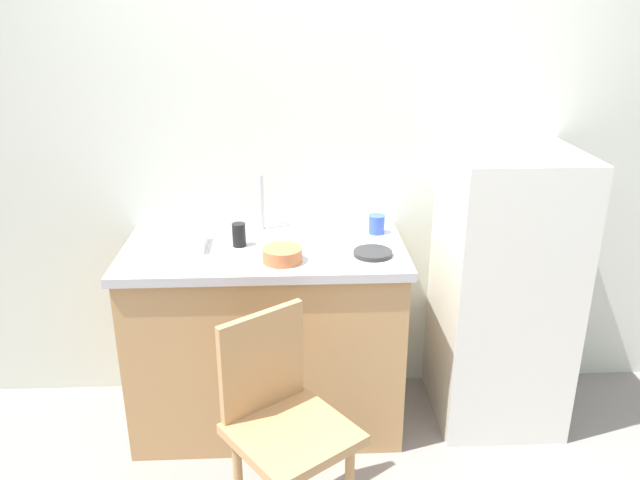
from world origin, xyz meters
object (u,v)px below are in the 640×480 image
object	(u,v)px
refrigerator	(502,290)
terracotta_bowl	(282,255)
cup_blue	(377,224)
chair	(282,420)
hotplate	(373,253)
dish_tray	(175,242)
cup_black	(239,235)

from	to	relation	value
refrigerator	terracotta_bowl	bearing A→B (deg)	-170.26
cup_blue	chair	bearing A→B (deg)	-117.74
refrigerator	cup_blue	size ratio (longest dim) A/B	15.01
hotplate	cup_blue	bearing A→B (deg)	79.24
terracotta_bowl	cup_blue	xyz separation A→B (m)	(0.45, 0.33, 0.01)
refrigerator	cup_blue	world-z (taller)	refrigerator
hotplate	cup_blue	world-z (taller)	cup_blue
terracotta_bowl	cup_blue	world-z (taller)	cup_blue
dish_tray	cup_black	world-z (taller)	cup_black
dish_tray	hotplate	bearing A→B (deg)	-8.95
chair	hotplate	world-z (taller)	hotplate
terracotta_bowl	dish_tray	bearing A→B (deg)	158.75
dish_tray	cup_black	bearing A→B (deg)	0.66
refrigerator	chair	size ratio (longest dim) A/B	1.50
refrigerator	cup_blue	bearing A→B (deg)	165.87
hotplate	cup_black	xyz separation A→B (m)	(-0.59, 0.14, 0.04)
refrigerator	cup_black	bearing A→B (deg)	179.36
refrigerator	hotplate	size ratio (longest dim) A/B	7.85
chair	dish_tray	size ratio (longest dim) A/B	3.18
dish_tray	cup_blue	xyz separation A→B (m)	(0.93, 0.14, 0.02)
dish_tray	cup_blue	world-z (taller)	cup_blue
cup_blue	dish_tray	bearing A→B (deg)	-171.58
dish_tray	cup_black	distance (m)	0.29
chair	hotplate	xyz separation A→B (m)	(0.40, 0.58, 0.42)
refrigerator	cup_blue	xyz separation A→B (m)	(-0.59, 0.15, 0.29)
refrigerator	cup_black	xyz separation A→B (m)	(-1.23, 0.01, 0.30)
refrigerator	dish_tray	bearing A→B (deg)	179.60
terracotta_bowl	refrigerator	bearing A→B (deg)	9.74
cup_black	dish_tray	bearing A→B (deg)	-179.34
dish_tray	hotplate	world-z (taller)	dish_tray
terracotta_bowl	hotplate	xyz separation A→B (m)	(0.39, 0.05, -0.02)
refrigerator	cup_blue	distance (m)	0.67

